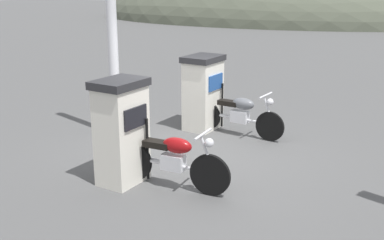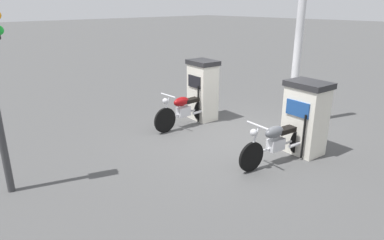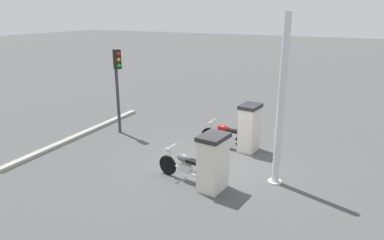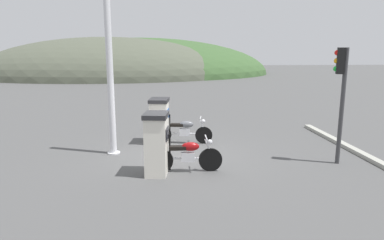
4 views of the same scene
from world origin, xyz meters
TOP-DOWN VIEW (x-y plane):
  - ground_plane at (0.00, 0.00)m, footprint 120.00×120.00m
  - fuel_pump_near at (-0.57, -1.56)m, footprint 0.71×0.88m
  - fuel_pump_far at (-0.57, 1.56)m, footprint 0.76×0.94m
  - motorcycle_near_pump at (0.24, -1.43)m, footprint 1.97×0.56m
  - motorcycle_far_pump at (0.29, 1.45)m, footprint 2.03×0.63m
  - canopy_support_pole at (-2.01, 0.39)m, footprint 0.40×0.40m
  - distant_hill_main at (-4.13, 37.48)m, footprint 34.55×26.40m
  - distant_hill_secondary at (-7.54, 32.15)m, footprint 30.99×18.58m

SIDE VIEW (x-z plane):
  - ground_plane at x=0.00m, z-range 0.00..0.00m
  - distant_hill_main at x=-4.13m, z-range -4.74..4.74m
  - distant_hill_secondary at x=-7.54m, z-range -4.67..4.67m
  - motorcycle_far_pump at x=0.29m, z-range 0.00..0.94m
  - motorcycle_near_pump at x=0.24m, z-range -0.01..0.95m
  - fuel_pump_far at x=-0.57m, z-range 0.01..1.59m
  - fuel_pump_near at x=-0.57m, z-range 0.01..1.67m
  - canopy_support_pole at x=-2.01m, z-range -0.08..4.60m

